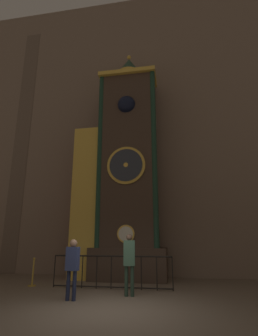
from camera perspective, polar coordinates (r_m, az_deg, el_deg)
The scene contains 7 objects.
ground_plane at distance 6.90m, azimuth -4.86°, elevation -28.73°, with size 28.00×28.00×0.00m, color brown.
cathedral_back_wall at distance 14.09m, azimuth 1.90°, elevation 10.67°, with size 24.00×0.32×15.56m.
clock_tower at distance 11.98m, azimuth -1.73°, elevation -0.83°, with size 4.06×1.85×10.81m.
railing_fence at distance 9.62m, azimuth -3.88°, elevation -21.32°, with size 4.17×0.05×1.08m.
visitor_near at distance 7.98m, azimuth -12.22°, elevation -19.54°, with size 0.36×0.25×1.61m.
visitor_far at distance 8.38m, azimuth 0.07°, elevation -19.06°, with size 0.36×0.26×1.77m.
stanchion_post at distance 10.77m, azimuth -20.24°, elevation -21.33°, with size 0.28×0.28×0.97m.
Camera 1 is at (1.67, -6.50, 1.62)m, focal length 28.00 mm.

